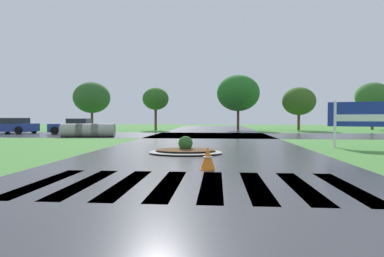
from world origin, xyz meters
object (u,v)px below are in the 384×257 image
object	(u,v)px
car_white_sedan	(13,126)
traffic_cone	(208,158)
estate_billboard	(363,116)
median_island	(186,150)
drainage_pipe_stack	(88,130)
car_blue_compact	(76,127)

from	to	relation	value
car_white_sedan	traffic_cone	bearing A→B (deg)	139.94
car_white_sedan	estate_billboard	bearing A→B (deg)	160.11
median_island	traffic_cone	bearing A→B (deg)	-75.25
car_white_sedan	drainage_pipe_stack	world-z (taller)	car_white_sedan
median_island	car_blue_compact	xyz separation A→B (m)	(-10.80, 14.02, 0.47)
drainage_pipe_stack	estate_billboard	bearing A→B (deg)	-24.44
median_island	drainage_pipe_stack	bearing A→B (deg)	128.97
car_blue_compact	drainage_pipe_stack	size ratio (longest dim) A/B	1.07
car_white_sedan	drainage_pipe_stack	distance (m)	9.80
median_island	car_blue_compact	world-z (taller)	car_blue_compact
car_blue_compact	traffic_cone	size ratio (longest dim) A/B	6.62
median_island	drainage_pipe_stack	xyz separation A→B (m)	(-7.99, 9.87, 0.35)
estate_billboard	car_blue_compact	distance (m)	21.75
estate_billboard	traffic_cone	size ratio (longest dim) A/B	4.46
median_island	traffic_cone	xyz separation A→B (m)	(0.98, -3.71, 0.17)
estate_billboard	median_island	bearing A→B (deg)	39.21
car_blue_compact	drainage_pipe_stack	xyz separation A→B (m)	(2.81, -4.15, -0.13)
car_white_sedan	traffic_cone	size ratio (longest dim) A/B	6.64
median_island	drainage_pipe_stack	size ratio (longest dim) A/B	0.75
median_island	estate_billboard	bearing A→B (deg)	19.29
median_island	drainage_pipe_stack	world-z (taller)	drainage_pipe_stack
traffic_cone	drainage_pipe_stack	bearing A→B (deg)	123.42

